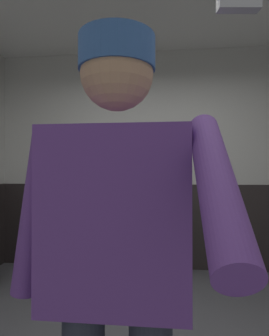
% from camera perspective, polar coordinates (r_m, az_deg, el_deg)
% --- Properties ---
extents(wall_back, '(4.67, 0.12, 2.80)m').
position_cam_1_polar(wall_back, '(3.82, 3.67, 1.79)').
color(wall_back, '#B2B2AD').
rests_on(wall_back, ground_plane).
extents(wainscot_band_back, '(4.07, 0.03, 1.07)m').
position_cam_1_polar(wainscot_band_back, '(3.81, 3.63, -11.29)').
color(wainscot_band_back, black).
rests_on(wainscot_band_back, ground_plane).
extents(urinal_left, '(0.40, 0.34, 1.24)m').
position_cam_1_polar(urinal_left, '(3.70, -5.40, -7.80)').
color(urinal_left, white).
rests_on(urinal_left, ground_plane).
extents(urinal_middle, '(0.40, 0.34, 1.24)m').
position_cam_1_polar(urinal_middle, '(3.62, 6.40, -7.95)').
color(urinal_middle, white).
rests_on(urinal_middle, ground_plane).
extents(privacy_divider_panel, '(0.04, 0.40, 0.90)m').
position_cam_1_polar(privacy_divider_panel, '(3.55, 0.32, -5.29)').
color(privacy_divider_panel, '#4C4C51').
extents(person, '(0.68, 0.60, 1.67)m').
position_cam_1_polar(person, '(0.97, -3.59, -14.61)').
color(person, '#2D3342').
rests_on(person, ground_plane).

